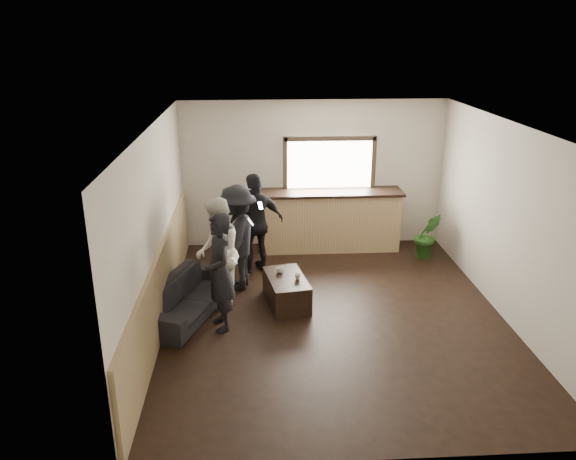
{
  "coord_description": "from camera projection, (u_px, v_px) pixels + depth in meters",
  "views": [
    {
      "loc": [
        -1.13,
        -7.38,
        4.03
      ],
      "look_at": [
        -0.64,
        0.4,
        1.21
      ],
      "focal_mm": 35.0,
      "sensor_mm": 36.0,
      "label": 1
    }
  ],
  "objects": [
    {
      "name": "cup_a",
      "position": [
        280.0,
        270.0,
        8.7
      ],
      "size": [
        0.14,
        0.14,
        0.09
      ],
      "primitive_type": "imported",
      "rotation": [
        0.0,
        0.0,
        4.96
      ],
      "color": "silver",
      "rests_on": "coffee_table"
    },
    {
      "name": "person_a",
      "position": [
        220.0,
        272.0,
        7.75
      ],
      "size": [
        0.56,
        0.71,
        1.69
      ],
      "rotation": [
        0.0,
        0.0,
        -1.29
      ],
      "color": "black",
      "rests_on": "ground"
    },
    {
      "name": "sofa",
      "position": [
        188.0,
        296.0,
        8.31
      ],
      "size": [
        1.37,
        2.05,
        0.56
      ],
      "primitive_type": "imported",
      "rotation": [
        0.0,
        0.0,
        1.21
      ],
      "color": "black",
      "rests_on": "ground"
    },
    {
      "name": "cup_b",
      "position": [
        298.0,
        277.0,
        8.48
      ],
      "size": [
        0.11,
        0.11,
        0.09
      ],
      "primitive_type": "imported",
      "rotation": [
        0.0,
        0.0,
        4.82
      ],
      "color": "silver",
      "rests_on": "coffee_table"
    },
    {
      "name": "room_shell",
      "position": [
        283.0,
        223.0,
        7.82
      ],
      "size": [
        5.01,
        6.01,
        2.8
      ],
      "color": "silver",
      "rests_on": "ground"
    },
    {
      "name": "person_c",
      "position": [
        238.0,
        238.0,
        8.98
      ],
      "size": [
        0.86,
        1.23,
        1.73
      ],
      "rotation": [
        0.0,
        0.0,
        -1.78
      ],
      "color": "black",
      "rests_on": "ground"
    },
    {
      "name": "person_d",
      "position": [
        256.0,
        223.0,
        9.62
      ],
      "size": [
        1.11,
        0.78,
        1.75
      ],
      "rotation": [
        0.0,
        0.0,
        -2.75
      ],
      "color": "black",
      "rests_on": "ground"
    },
    {
      "name": "person_b",
      "position": [
        217.0,
        253.0,
        8.4
      ],
      "size": [
        0.71,
        0.87,
        1.7
      ],
      "rotation": [
        0.0,
        0.0,
        -1.49
      ],
      "color": "silver",
      "rests_on": "ground"
    },
    {
      "name": "potted_plant",
      "position": [
        427.0,
        235.0,
        10.31
      ],
      "size": [
        0.49,
        0.4,
        0.87
      ],
      "primitive_type": "imported",
      "rotation": [
        0.0,
        0.0,
        0.03
      ],
      "color": "#2D6623",
      "rests_on": "ground"
    },
    {
      "name": "bar_counter",
      "position": [
        330.0,
        216.0,
        10.7
      ],
      "size": [
        2.7,
        0.68,
        2.13
      ],
      "color": "tan",
      "rests_on": "ground"
    },
    {
      "name": "ground",
      "position": [
        333.0,
        315.0,
        8.36
      ],
      "size": [
        5.0,
        6.0,
        0.01
      ],
      "primitive_type": "cube",
      "color": "black"
    },
    {
      "name": "coffee_table",
      "position": [
        287.0,
        290.0,
        8.63
      ],
      "size": [
        0.71,
        1.07,
        0.44
      ],
      "primitive_type": "cube",
      "rotation": [
        0.0,
        0.0,
        0.17
      ],
      "color": "black",
      "rests_on": "ground"
    }
  ]
}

